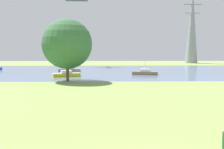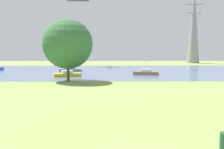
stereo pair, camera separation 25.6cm
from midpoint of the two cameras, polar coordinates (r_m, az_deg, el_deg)
name	(u,v)px [view 1 (the left image)]	position (r m, az deg, el deg)	size (l,w,h in m)	color
ground_plane	(124,89)	(31.93, 2.35, -3.22)	(160.00, 160.00, 0.00)	#7F994C
water_surface	(115,71)	(59.73, 0.62, 0.80)	(140.00, 40.00, 0.02)	slate
sailboat_yellow	(66,74)	(47.59, -9.96, 0.09)	(5.03, 2.96, 6.44)	yellow
sailboat_brown	(145,72)	(50.86, 6.98, 0.47)	(5.02, 2.56, 6.70)	brown
sailboat_gray	(69,69)	(58.68, -9.28, 1.10)	(4.88, 1.80, 7.75)	gray
tree_west_near	(67,44)	(40.81, -9.83, 6.49)	(7.59, 7.59, 9.42)	brown
electricity_pylon	(192,27)	(99.59, 16.79, 9.84)	(6.40, 4.40, 25.83)	gray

